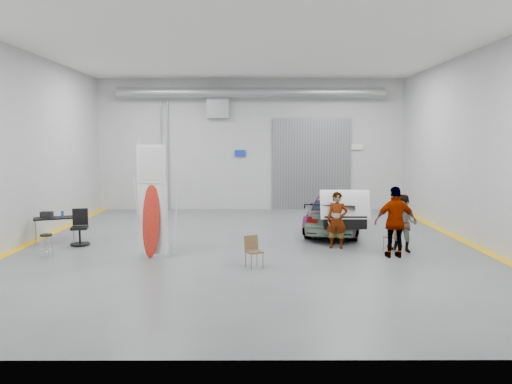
{
  "coord_description": "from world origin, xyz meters",
  "views": [
    {
      "loc": [
        0.17,
        -15.02,
        3.22
      ],
      "look_at": [
        0.21,
        1.39,
        1.5
      ],
      "focal_mm": 35.0,
      "sensor_mm": 36.0,
      "label": 1
    }
  ],
  "objects_px": {
    "person_a": "(337,220)",
    "person_c": "(396,222)",
    "folding_chair_near": "(254,258)",
    "office_chair": "(80,229)",
    "surfboard_display": "(155,210)",
    "person_b": "(404,223)",
    "folding_chair_far": "(391,242)",
    "work_table": "(52,218)",
    "sedan_car": "(333,214)",
    "shop_stool": "(47,246)"
  },
  "relations": [
    {
      "from": "person_c",
      "to": "folding_chair_far",
      "type": "bearing_deg",
      "value": -99.03
    },
    {
      "from": "person_c",
      "to": "shop_stool",
      "type": "bearing_deg",
      "value": 0.41
    },
    {
      "from": "person_a",
      "to": "person_b",
      "type": "bearing_deg",
      "value": -1.18
    },
    {
      "from": "surfboard_display",
      "to": "sedan_car",
      "type": "bearing_deg",
      "value": 55.98
    },
    {
      "from": "shop_stool",
      "to": "office_chair",
      "type": "distance_m",
      "value": 1.79
    },
    {
      "from": "person_b",
      "to": "folding_chair_far",
      "type": "relative_size",
      "value": 2.13
    },
    {
      "from": "person_a",
      "to": "folding_chair_far",
      "type": "bearing_deg",
      "value": 4.06
    },
    {
      "from": "office_chair",
      "to": "person_a",
      "type": "bearing_deg",
      "value": -14.52
    },
    {
      "from": "person_a",
      "to": "surfboard_display",
      "type": "relative_size",
      "value": 0.52
    },
    {
      "from": "sedan_car",
      "to": "person_a",
      "type": "bearing_deg",
      "value": 95.86
    },
    {
      "from": "office_chair",
      "to": "folding_chair_near",
      "type": "bearing_deg",
      "value": -38.25
    },
    {
      "from": "folding_chair_near",
      "to": "shop_stool",
      "type": "height_order",
      "value": "folding_chair_near"
    },
    {
      "from": "person_a",
      "to": "person_c",
      "type": "height_order",
      "value": "person_c"
    },
    {
      "from": "surfboard_display",
      "to": "folding_chair_far",
      "type": "xyz_separation_m",
      "value": [
        6.71,
        0.9,
        -1.09
      ]
    },
    {
      "from": "surfboard_display",
      "to": "work_table",
      "type": "bearing_deg",
      "value": 170.84
    },
    {
      "from": "person_b",
      "to": "office_chair",
      "type": "height_order",
      "value": "person_b"
    },
    {
      "from": "shop_stool",
      "to": "office_chair",
      "type": "relative_size",
      "value": 0.61
    },
    {
      "from": "sedan_car",
      "to": "person_b",
      "type": "relative_size",
      "value": 2.7
    },
    {
      "from": "person_a",
      "to": "person_c",
      "type": "xyz_separation_m",
      "value": [
        1.41,
        -1.16,
        0.14
      ]
    },
    {
      "from": "person_c",
      "to": "work_table",
      "type": "distance_m",
      "value": 10.51
    },
    {
      "from": "folding_chair_near",
      "to": "work_table",
      "type": "height_order",
      "value": "work_table"
    },
    {
      "from": "person_b",
      "to": "person_c",
      "type": "bearing_deg",
      "value": -89.93
    },
    {
      "from": "shop_stool",
      "to": "surfboard_display",
      "type": "bearing_deg",
      "value": 1.4
    },
    {
      "from": "office_chair",
      "to": "person_b",
      "type": "bearing_deg",
      "value": -16.89
    },
    {
      "from": "person_b",
      "to": "work_table",
      "type": "bearing_deg",
      "value": -155.08
    },
    {
      "from": "folding_chair_near",
      "to": "office_chair",
      "type": "height_order",
      "value": "office_chair"
    },
    {
      "from": "person_b",
      "to": "person_c",
      "type": "height_order",
      "value": "person_c"
    },
    {
      "from": "person_b",
      "to": "folding_chair_far",
      "type": "bearing_deg",
      "value": 174.09
    },
    {
      "from": "folding_chair_near",
      "to": "person_a",
      "type": "bearing_deg",
      "value": 15.55
    },
    {
      "from": "person_b",
      "to": "shop_stool",
      "type": "bearing_deg",
      "value": -142.64
    },
    {
      "from": "person_b",
      "to": "folding_chair_near",
      "type": "bearing_deg",
      "value": -124.66
    },
    {
      "from": "person_c",
      "to": "folding_chair_far",
      "type": "height_order",
      "value": "person_c"
    },
    {
      "from": "person_c",
      "to": "office_chair",
      "type": "distance_m",
      "value": 9.38
    },
    {
      "from": "person_c",
      "to": "surfboard_display",
      "type": "bearing_deg",
      "value": 0.05
    },
    {
      "from": "folding_chair_near",
      "to": "office_chair",
      "type": "distance_m",
      "value": 6.02
    },
    {
      "from": "surfboard_display",
      "to": "shop_stool",
      "type": "relative_size",
      "value": 4.92
    },
    {
      "from": "sedan_car",
      "to": "surfboard_display",
      "type": "bearing_deg",
      "value": 46.9
    },
    {
      "from": "person_c",
      "to": "shop_stool",
      "type": "distance_m",
      "value": 9.55
    },
    {
      "from": "person_b",
      "to": "folding_chair_near",
      "type": "distance_m",
      "value": 4.67
    },
    {
      "from": "surfboard_display",
      "to": "folding_chair_far",
      "type": "bearing_deg",
      "value": 29.25
    },
    {
      "from": "folding_chair_near",
      "to": "office_chair",
      "type": "bearing_deg",
      "value": 125.54
    },
    {
      "from": "folding_chair_far",
      "to": "sedan_car",
      "type": "bearing_deg",
      "value": 153.97
    },
    {
      "from": "surfboard_display",
      "to": "folding_chair_near",
      "type": "xyz_separation_m",
      "value": [
        2.7,
        -1.08,
        -1.08
      ]
    },
    {
      "from": "person_c",
      "to": "person_b",
      "type": "bearing_deg",
      "value": -123.2
    },
    {
      "from": "shop_stool",
      "to": "office_chair",
      "type": "xyz_separation_m",
      "value": [
        0.32,
        1.75,
        0.15
      ]
    },
    {
      "from": "person_a",
      "to": "folding_chair_near",
      "type": "relative_size",
      "value": 2.11
    },
    {
      "from": "folding_chair_near",
      "to": "office_chair",
      "type": "relative_size",
      "value": 0.74
    },
    {
      "from": "sedan_car",
      "to": "office_chair",
      "type": "bearing_deg",
      "value": 26.76
    },
    {
      "from": "person_a",
      "to": "office_chair",
      "type": "bearing_deg",
      "value": -168.98
    },
    {
      "from": "person_c",
      "to": "folding_chair_far",
      "type": "relative_size",
      "value": 2.52
    }
  ]
}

